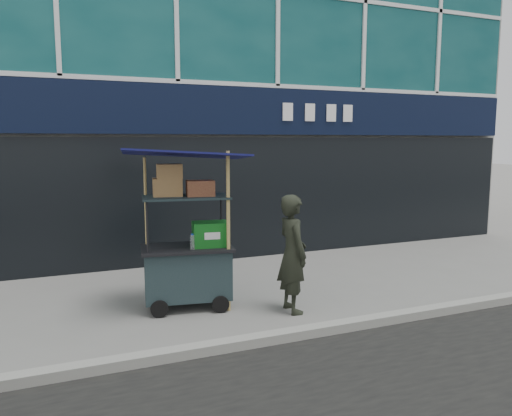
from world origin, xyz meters
name	(u,v)px	position (x,y,z in m)	size (l,w,h in m)	color
ground	(262,337)	(0.00, 0.00, 0.00)	(80.00, 80.00, 0.00)	slate
curb	(269,338)	(0.00, -0.20, 0.06)	(80.00, 0.18, 0.12)	gray
vendor_cart	(188,252)	(-0.52, 1.42, 0.79)	(1.82, 1.42, 2.25)	black
vendor_man	(292,254)	(0.75, 0.69, 0.81)	(0.59, 0.39, 1.62)	black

